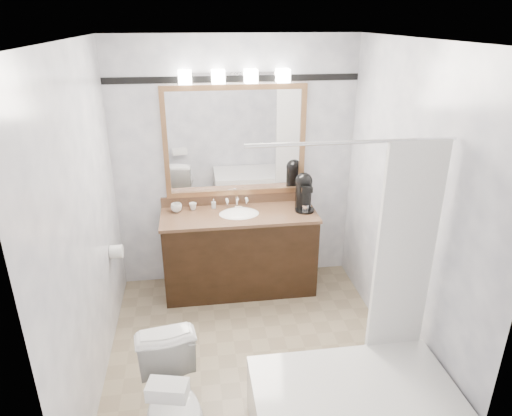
% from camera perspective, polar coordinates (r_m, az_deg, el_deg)
% --- Properties ---
extents(room, '(2.42, 2.62, 2.52)m').
position_cam_1_polar(room, '(3.39, -0.41, -1.29)').
color(room, gray).
rests_on(room, ground).
extents(vanity, '(1.53, 0.58, 0.97)m').
position_cam_1_polar(vanity, '(4.66, -2.06, -5.29)').
color(vanity, black).
rests_on(vanity, ground).
extents(mirror, '(1.40, 0.04, 1.10)m').
position_cam_1_polar(mirror, '(4.52, -2.62, 8.24)').
color(mirror, '#A07148').
rests_on(mirror, room).
extents(vanity_light_bar, '(1.02, 0.14, 0.12)m').
position_cam_1_polar(vanity_light_bar, '(4.35, -2.70, 16.17)').
color(vanity_light_bar, silver).
rests_on(vanity_light_bar, room).
extents(accent_stripe, '(2.40, 0.01, 0.06)m').
position_cam_1_polar(accent_stripe, '(4.41, -2.78, 15.84)').
color(accent_stripe, black).
rests_on(accent_stripe, room).
extents(bathtub, '(1.30, 0.75, 1.96)m').
position_cam_1_polar(bathtub, '(3.35, 12.14, -22.59)').
color(bathtub, white).
rests_on(bathtub, ground).
extents(tp_roll, '(0.11, 0.12, 0.12)m').
position_cam_1_polar(tp_roll, '(4.27, -17.04, -5.23)').
color(tp_roll, white).
rests_on(tp_roll, room).
extents(toilet, '(0.50, 0.75, 0.72)m').
position_cam_1_polar(toilet, '(3.20, -10.21, -23.04)').
color(toilet, white).
rests_on(toilet, ground).
extents(tissue_box, '(0.24, 0.17, 0.09)m').
position_cam_1_polar(tissue_box, '(2.71, -10.99, -21.43)').
color(tissue_box, white).
rests_on(tissue_box, toilet).
extents(coffee_maker, '(0.19, 0.25, 0.38)m').
position_cam_1_polar(coffee_maker, '(4.54, 6.00, 2.16)').
color(coffee_maker, black).
rests_on(coffee_maker, vanity).
extents(cup_left, '(0.12, 0.12, 0.08)m').
position_cam_1_polar(cup_left, '(4.57, -9.92, 0.04)').
color(cup_left, white).
rests_on(cup_left, vanity).
extents(cup_right, '(0.09, 0.09, 0.07)m').
position_cam_1_polar(cup_right, '(4.60, -7.89, 0.21)').
color(cup_right, white).
rests_on(cup_right, vanity).
extents(soap_bottle_a, '(0.04, 0.05, 0.09)m').
position_cam_1_polar(soap_bottle_a, '(4.61, -5.31, 0.55)').
color(soap_bottle_a, white).
rests_on(soap_bottle_a, vanity).
extents(soap_bar, '(0.08, 0.06, 0.02)m').
position_cam_1_polar(soap_bar, '(4.58, -2.21, 0.03)').
color(soap_bar, beige).
rests_on(soap_bar, vanity).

